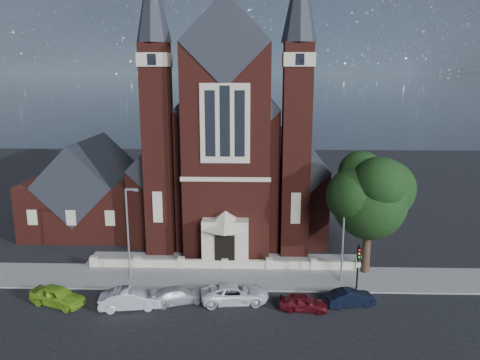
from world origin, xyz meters
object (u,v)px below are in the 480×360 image
object	(u,v)px
street_lamp_left	(129,229)
church	(233,151)
car_silver_a	(130,299)
car_navy	(350,298)
street_lamp_right	(344,231)
traffic_signal	(358,261)
car_dark_red	(303,303)
street_tree	(372,198)
car_silver_b	(178,295)
parish_hall	(91,193)
car_white_suv	(235,293)
car_lime_van	(57,296)

from	to	relation	value
street_lamp_left	church	bearing A→B (deg)	67.34
car_silver_a	car_navy	distance (m)	16.63
street_lamp_right	traffic_signal	distance (m)	2.71
traffic_signal	car_dark_red	xyz separation A→B (m)	(-4.69, -3.36, -1.96)
church	street_tree	size ratio (longest dim) A/B	3.26
street_lamp_left	car_silver_b	bearing A→B (deg)	-40.69
church	street_tree	distance (m)	21.38
street_lamp_left	traffic_signal	world-z (taller)	street_lamp_left
street_lamp_left	parish_hall	bearing A→B (deg)	120.02
car_silver_a	car_navy	xyz separation A→B (m)	(16.61, 0.91, -0.13)
street_tree	street_lamp_left	xyz separation A→B (m)	(-20.51, -1.71, -2.36)
traffic_signal	street_lamp_left	bearing A→B (deg)	175.24
street_lamp_right	car_dark_red	bearing A→B (deg)	-127.50
traffic_signal	car_silver_a	xyz separation A→B (m)	(-17.66, -3.42, -1.82)
street_lamp_left	car_white_suv	bearing A→B (deg)	-22.64
car_lime_van	car_dark_red	xyz separation A→B (m)	(18.68, -0.29, -0.13)
traffic_signal	car_dark_red	bearing A→B (deg)	-144.43
street_tree	street_lamp_left	bearing A→B (deg)	-175.24
car_silver_b	traffic_signal	bearing A→B (deg)	-99.44
street_lamp_left	car_lime_van	bearing A→B (deg)	-133.83
car_silver_b	car_white_suv	distance (m)	4.39
church	car_lime_van	bearing A→B (deg)	-117.67
traffic_signal	car_navy	distance (m)	3.35
church	car_silver_a	xyz separation A→B (m)	(-6.66, -23.93, -7.42)
traffic_signal	car_white_suv	world-z (taller)	traffic_signal
car_silver_a	church	bearing A→B (deg)	-25.11
traffic_signal	car_dark_red	distance (m)	6.10
church	car_white_suv	size ratio (longest dim) A/B	6.66
street_lamp_left	car_navy	bearing A→B (deg)	-12.88
car_white_suv	car_dark_red	distance (m)	5.30
car_lime_van	car_silver_b	distance (m)	9.15
church	street_lamp_right	distance (m)	21.76
street_tree	car_silver_b	xyz separation A→B (m)	(-15.84, -5.72, -6.34)
street_tree	car_silver_a	distance (m)	21.31
street_lamp_right	car_silver_b	world-z (taller)	street_lamp_right
street_lamp_right	street_tree	bearing A→B (deg)	34.26
church	street_lamp_right	bearing A→B (deg)	-61.96
street_lamp_left	car_lime_van	distance (m)	7.50
church	street_tree	world-z (taller)	church
church	car_white_suv	xyz separation A→B (m)	(1.14, -22.72, -7.46)
car_silver_b	car_lime_van	bearing A→B (deg)	74.78
parish_hall	street_tree	xyz separation A→B (m)	(28.60, -12.29, 2.95)
street_lamp_left	car_silver_b	distance (m)	7.33
street_lamp_right	car_dark_red	xyz separation A→B (m)	(-3.78, -4.93, -3.98)
car_white_suv	car_navy	xyz separation A→B (m)	(8.81, -0.31, -0.09)
street_tree	church	bearing A→B (deg)	126.17
parish_hall	street_lamp_left	xyz separation A→B (m)	(8.09, -14.00, 0.59)
car_lime_van	car_silver_b	bearing A→B (deg)	-66.39
parish_hall	street_lamp_right	bearing A→B (deg)	-28.22
church	car_dark_red	bearing A→B (deg)	-75.20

